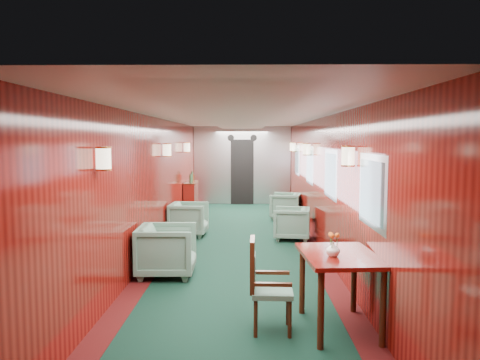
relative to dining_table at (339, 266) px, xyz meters
The scene contains 12 objects.
room 3.96m from the dining_table, 106.93° to the left, with size 12.00×12.10×2.40m.
bulkhead 9.67m from the dining_table, 96.66° to the left, with size 2.98×0.17×2.39m.
windows_right 4.02m from the dining_table, 84.66° to the left, with size 0.02×8.60×0.80m.
wall_sconces 4.53m from the dining_table, 104.78° to the left, with size 2.97×7.97×0.25m.
dining_table is the anchor object (origin of this frame).
side_chair 0.82m from the dining_table, behind, with size 0.45×0.47×0.98m.
credenza 7.89m from the dining_table, 108.18° to the left, with size 0.31×0.98×1.16m.
flower_vase 0.25m from the dining_table, 128.44° to the right, with size 0.14×0.14×0.15m, color silver.
armchair_left_near 2.89m from the dining_table, 138.41° to the left, with size 0.81×0.83×0.76m, color #224F43.
armchair_left_far 5.28m from the dining_table, 114.48° to the left, with size 0.74×0.76×0.69m, color #224F43.
armchair_right_near 4.46m from the dining_table, 90.98° to the left, with size 0.69×0.71×0.65m, color #224F43.
armchair_right_far 6.83m from the dining_table, 90.04° to the left, with size 0.71×0.73×0.67m, color #224F43.
Camera 1 is at (0.15, -8.51, 2.01)m, focal length 35.00 mm.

